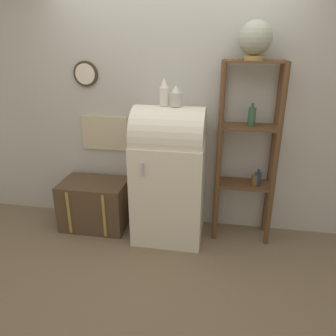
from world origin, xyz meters
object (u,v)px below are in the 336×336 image
(refrigerator, at_px, (169,172))
(vase_left, at_px, (164,93))
(suitcase_trunk, at_px, (95,204))
(globe, at_px, (255,38))
(vase_center, at_px, (176,96))

(refrigerator, height_order, vase_left, vase_left)
(refrigerator, relative_size, suitcase_trunk, 1.96)
(globe, bearing_deg, suitcase_trunk, -176.75)
(refrigerator, xyz_separation_m, vase_left, (-0.05, -0.00, 0.80))
(suitcase_trunk, height_order, vase_center, vase_center)
(vase_left, height_order, vase_center, vase_left)
(refrigerator, bearing_deg, vase_left, -178.49)
(globe, relative_size, vase_left, 1.28)
(vase_center, bearing_deg, globe, 10.42)
(vase_left, bearing_deg, globe, 8.81)
(globe, distance_m, vase_left, 0.93)
(globe, height_order, vase_left, globe)
(refrigerator, height_order, globe, globe)
(globe, bearing_deg, refrigerator, -170.70)
(vase_left, distance_m, vase_center, 0.12)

